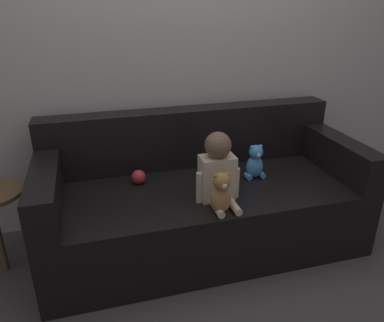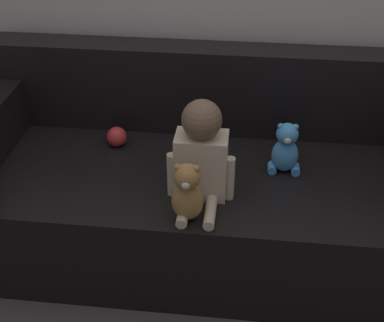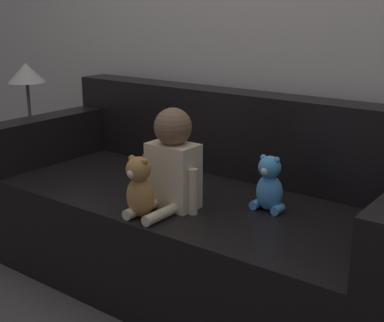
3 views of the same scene
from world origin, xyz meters
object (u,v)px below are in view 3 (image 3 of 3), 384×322
couch (203,219)px  person_baby (172,163)px  plush_toy_side (269,185)px  teddy_bear_brown (140,187)px  side_table (29,106)px  toy_ball (149,161)px

couch → person_baby: size_ratio=4.91×
couch → plush_toy_side: bearing=-6.0°
teddy_bear_brown → person_baby: bearing=77.6°
person_baby → side_table: bearing=168.2°
person_baby → teddy_bear_brown: bearing=-102.4°
person_baby → toy_ball: bearing=141.9°
person_baby → couch: bearing=94.6°
side_table → plush_toy_side: bearing=-2.1°
couch → toy_ball: couch is taller
plush_toy_side → side_table: size_ratio=0.25×
couch → toy_ball: (-0.42, 0.09, 0.19)m
person_baby → teddy_bear_brown: size_ratio=1.67×
plush_toy_side → couch: bearing=174.0°
person_baby → teddy_bear_brown: person_baby is taller
toy_ball → plush_toy_side: bearing=-9.1°
plush_toy_side → toy_ball: size_ratio=2.54×
couch → plush_toy_side: couch is taller
side_table → couch: bearing=-1.0°
couch → toy_ball: 0.47m
toy_ball → side_table: size_ratio=0.10×
toy_ball → teddy_bear_brown: bearing=-51.7°
plush_toy_side → side_table: (-1.69, 0.06, 0.14)m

